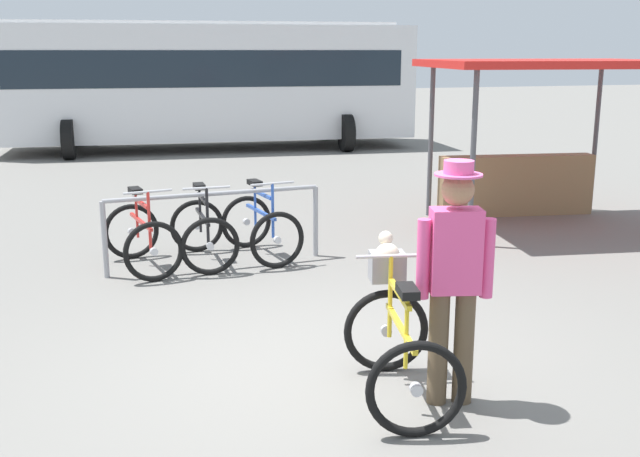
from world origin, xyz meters
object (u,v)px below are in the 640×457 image
object	(u,v)px
racked_bike_blue	(261,227)
bus_distant	(207,78)
featured_bicycle	(397,330)
person_with_featured_bike	(454,274)
racked_bike_black	(203,232)
market_stall	(531,125)
racked_bike_red	(142,238)

from	to	relation	value
racked_bike_blue	bus_distant	size ratio (longest dim) A/B	0.12
featured_bicycle	person_with_featured_bike	world-z (taller)	person_with_featured_bike
racked_bike_black	featured_bicycle	xyz separation A→B (m)	(0.86, -3.79, 0.12)
featured_bicycle	bus_distant	xyz separation A→B (m)	(0.72, 14.16, 1.25)
racked_bike_black	person_with_featured_bike	distance (m)	4.24
racked_bike_blue	market_stall	xyz separation A→B (m)	(4.12, 0.84, 1.03)
featured_bicycle	bus_distant	world-z (taller)	bus_distant
racked_bike_blue	market_stall	world-z (taller)	market_stall
racked_bike_red	bus_distant	distance (m)	10.76
racked_bike_red	bus_distant	world-z (taller)	bus_distant
person_with_featured_bike	racked_bike_black	bearing A→B (deg)	106.23
person_with_featured_bike	market_stall	xyz separation A→B (m)	(3.64, 4.93, 0.45)
bus_distant	market_stall	size ratio (longest dim) A/B	3.00
person_with_featured_bike	bus_distant	distance (m)	14.43
racked_bike_red	person_with_featured_bike	xyz separation A→B (m)	(1.87, -3.98, 0.58)
market_stall	racked_bike_red	bearing A→B (deg)	-170.19
featured_bicycle	market_stall	distance (m)	6.20
racked_bike_red	featured_bicycle	xyz separation A→B (m)	(1.56, -3.74, 0.12)
featured_bicycle	market_stall	size ratio (longest dim) A/B	0.37
racked_bike_red	racked_bike_blue	world-z (taller)	same
featured_bicycle	racked_bike_red	bearing A→B (deg)	112.66
racked_bike_black	person_with_featured_bike	size ratio (longest dim) A/B	0.65
racked_bike_blue	market_stall	size ratio (longest dim) A/B	0.35
person_with_featured_bike	market_stall	distance (m)	6.15
bus_distant	market_stall	world-z (taller)	bus_distant
racked_bike_red	market_stall	distance (m)	5.69
racked_bike_red	featured_bicycle	distance (m)	4.05
racked_bike_black	bus_distant	bearing A→B (deg)	81.34
bus_distant	market_stall	bearing A→B (deg)	-71.13
featured_bicycle	racked_bike_black	bearing A→B (deg)	102.81
racked_bike_red	racked_bike_blue	distance (m)	1.40
racked_bike_black	racked_bike_blue	world-z (taller)	same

